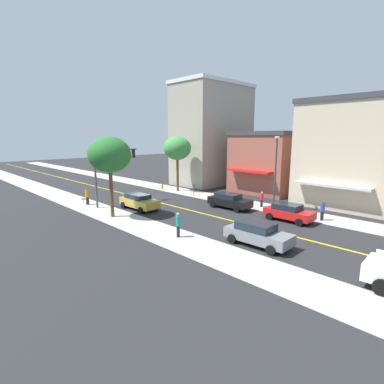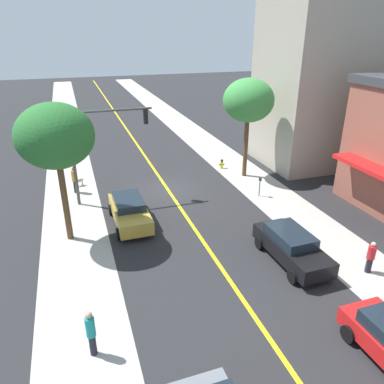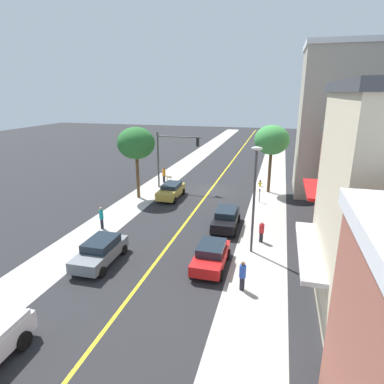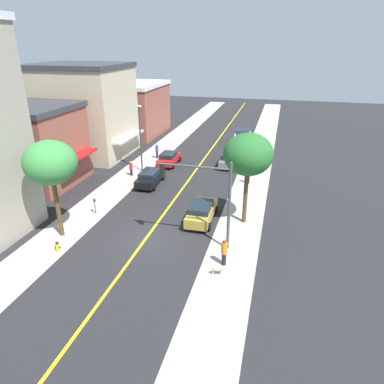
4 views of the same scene
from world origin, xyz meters
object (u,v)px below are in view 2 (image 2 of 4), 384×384
(fire_hydrant, at_px, (222,164))
(pedestrian_orange_shirt, at_px, (75,179))
(street_tree_left_near, at_px, (249,101))
(street_tree_right_corner, at_px, (55,137))
(small_dog, at_px, (78,180))
(parking_meter, at_px, (260,184))
(gold_sedan_right_curb, at_px, (129,211))
(traffic_light_mast, at_px, (97,138))
(black_sedan_left_curb, at_px, (291,246))
(pedestrian_red_shirt, at_px, (371,257))
(pedestrian_teal_shirt, at_px, (91,332))

(fire_hydrant, distance_m, pedestrian_orange_shirt, 11.47)
(street_tree_left_near, relative_size, street_tree_right_corner, 1.00)
(pedestrian_orange_shirt, xyz_separation_m, small_dog, (-0.17, -1.15, -0.56))
(street_tree_left_near, xyz_separation_m, pedestrian_orange_shirt, (12.40, -0.72, -4.69))
(street_tree_right_corner, height_order, parking_meter, street_tree_right_corner)
(pedestrian_orange_shirt, bearing_deg, parking_meter, -164.15)
(fire_hydrant, relative_size, pedestrian_orange_shirt, 0.41)
(fire_hydrant, relative_size, gold_sedan_right_curb, 0.16)
(gold_sedan_right_curb, bearing_deg, traffic_light_mast, -163.09)
(black_sedan_left_curb, bearing_deg, pedestrian_red_shirt, 54.86)
(gold_sedan_right_curb, bearing_deg, fire_hydrant, 127.86)
(traffic_light_mast, height_order, pedestrian_orange_shirt, traffic_light_mast)
(pedestrian_teal_shirt, bearing_deg, street_tree_left_near, 170.81)
(black_sedan_left_curb, height_order, pedestrian_red_shirt, pedestrian_red_shirt)
(traffic_light_mast, relative_size, black_sedan_left_curb, 1.39)
(street_tree_left_near, relative_size, fire_hydrant, 9.55)
(street_tree_left_near, height_order, street_tree_right_corner, street_tree_left_near)
(street_tree_left_near, distance_m, traffic_light_mast, 10.92)
(fire_hydrant, bearing_deg, black_sedan_left_curb, 81.92)
(street_tree_left_near, xyz_separation_m, traffic_light_mast, (10.75, 1.27, -1.43))
(black_sedan_left_curb, bearing_deg, gold_sedan_right_curb, -133.96)
(black_sedan_left_curb, distance_m, pedestrian_red_shirt, 3.52)
(street_tree_right_corner, xyz_separation_m, small_dog, (-0.74, -7.37, -5.21))
(parking_meter, relative_size, traffic_light_mast, 0.21)
(black_sedan_left_curb, xyz_separation_m, pedestrian_red_shirt, (-2.93, 1.96, 0.03))
(fire_hydrant, bearing_deg, gold_sedan_right_curb, 38.63)
(pedestrian_red_shirt, height_order, small_dog, pedestrian_red_shirt)
(street_tree_right_corner, bearing_deg, pedestrian_red_shirt, 150.01)
(black_sedan_left_curb, relative_size, pedestrian_teal_shirt, 2.48)
(traffic_light_mast, bearing_deg, fire_hydrant, 18.77)
(pedestrian_teal_shirt, relative_size, small_dog, 2.16)
(street_tree_right_corner, distance_m, pedestrian_teal_shirt, 9.57)
(parking_meter, distance_m, black_sedan_left_curb, 7.58)
(black_sedan_left_curb, relative_size, pedestrian_red_shirt, 2.86)
(street_tree_left_near, bearing_deg, pedestrian_teal_shirt, 48.12)
(black_sedan_left_curb, bearing_deg, street_tree_left_near, 164.10)
(traffic_light_mast, bearing_deg, street_tree_right_corner, -117.67)
(fire_hydrant, xyz_separation_m, pedestrian_red_shirt, (-1.07, 15.05, 0.46))
(street_tree_right_corner, height_order, pedestrian_red_shirt, street_tree_right_corner)
(pedestrian_red_shirt, bearing_deg, pedestrian_orange_shirt, -10.87)
(fire_hydrant, bearing_deg, parking_meter, 93.00)
(gold_sedan_right_curb, xyz_separation_m, pedestrian_orange_shirt, (2.78, -5.56, 0.17))
(black_sedan_left_curb, distance_m, pedestrian_orange_shirt, 15.14)
(street_tree_left_near, height_order, gold_sedan_right_curb, street_tree_left_near)
(black_sedan_left_curb, bearing_deg, traffic_light_mast, -142.45)
(pedestrian_orange_shirt, height_order, pedestrian_teal_shirt, pedestrian_orange_shirt)
(street_tree_right_corner, xyz_separation_m, pedestrian_orange_shirt, (-0.57, -6.22, -4.64))
(pedestrian_red_shirt, bearing_deg, black_sedan_left_curb, 3.11)
(parking_meter, relative_size, pedestrian_teal_shirt, 0.74)
(black_sedan_left_curb, bearing_deg, street_tree_right_corner, -120.15)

